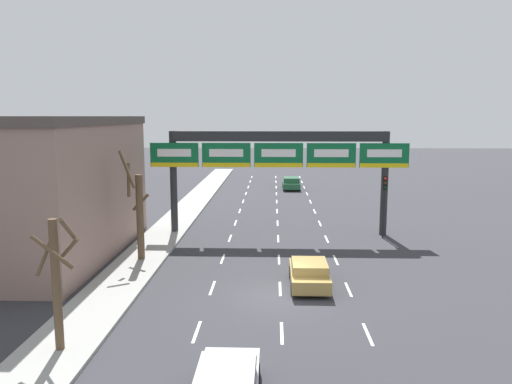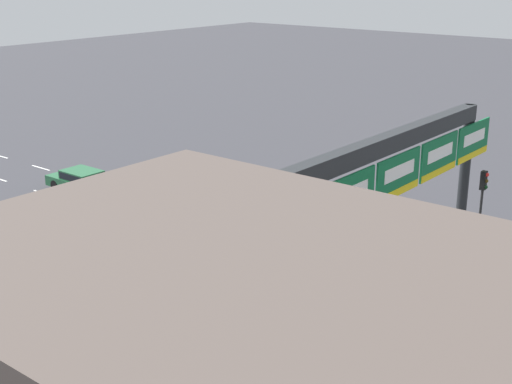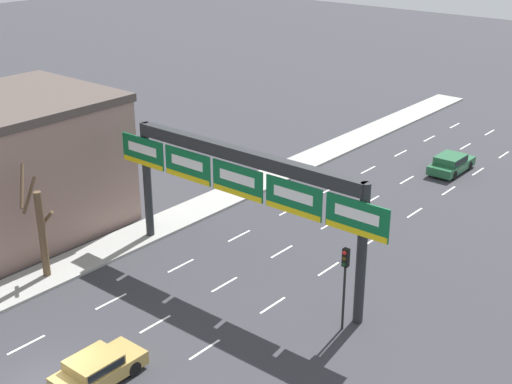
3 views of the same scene
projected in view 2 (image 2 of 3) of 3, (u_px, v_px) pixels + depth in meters
name	position (u px, v px, depth m)	size (l,w,h in m)	color
lane_dashes	(362.00, 296.00, 30.16)	(6.72, 67.00, 0.01)	white
sign_gantry	(392.00, 172.00, 27.76)	(17.83, 0.70, 7.26)	#232628
car_green	(81.00, 180.00, 43.79)	(1.96, 4.43, 1.38)	#235B38
traffic_light_near_gantry	(482.00, 196.00, 33.30)	(0.30, 0.35, 4.29)	black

